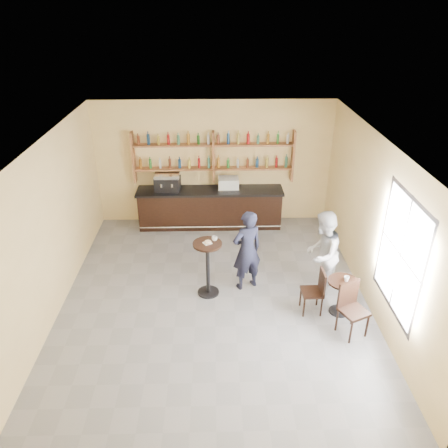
{
  "coord_description": "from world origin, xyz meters",
  "views": [
    {
      "loc": [
        0.01,
        -7.1,
        5.4
      ],
      "look_at": [
        0.2,
        0.8,
        1.25
      ],
      "focal_mm": 35.0,
      "sensor_mm": 36.0,
      "label": 1
    }
  ],
  "objects_px": {
    "pastry_case": "(228,184)",
    "chair_south": "(354,311)",
    "chair_west": "(312,292)",
    "patron_second": "(322,254)",
    "bar_counter": "(210,208)",
    "man_main": "(247,250)",
    "cafe_table": "(341,297)",
    "espresso_machine": "(167,182)",
    "pedestal_table": "(208,269)"
  },
  "relations": [
    {
      "from": "pedestal_table",
      "to": "pastry_case",
      "type": "bearing_deg",
      "value": 80.38
    },
    {
      "from": "bar_counter",
      "to": "patron_second",
      "type": "bearing_deg",
      "value": -53.25
    },
    {
      "from": "bar_counter",
      "to": "cafe_table",
      "type": "height_order",
      "value": "bar_counter"
    },
    {
      "from": "man_main",
      "to": "cafe_table",
      "type": "height_order",
      "value": "man_main"
    },
    {
      "from": "man_main",
      "to": "chair_west",
      "type": "bearing_deg",
      "value": 120.45
    },
    {
      "from": "pastry_case",
      "to": "patron_second",
      "type": "xyz_separation_m",
      "value": [
        1.74,
        -2.97,
        -0.27
      ]
    },
    {
      "from": "chair_west",
      "to": "patron_second",
      "type": "xyz_separation_m",
      "value": [
        0.29,
        0.64,
        0.44
      ]
    },
    {
      "from": "pastry_case",
      "to": "patron_second",
      "type": "distance_m",
      "value": 3.46
    },
    {
      "from": "chair_west",
      "to": "patron_second",
      "type": "bearing_deg",
      "value": 154.81
    },
    {
      "from": "cafe_table",
      "to": "chair_south",
      "type": "distance_m",
      "value": 0.62
    },
    {
      "from": "espresso_machine",
      "to": "chair_west",
      "type": "xyz_separation_m",
      "value": [
        3.0,
        -3.61,
        -0.78
      ]
    },
    {
      "from": "chair_south",
      "to": "patron_second",
      "type": "bearing_deg",
      "value": 78.25
    },
    {
      "from": "cafe_table",
      "to": "patron_second",
      "type": "bearing_deg",
      "value": 111.0
    },
    {
      "from": "espresso_machine",
      "to": "pastry_case",
      "type": "distance_m",
      "value": 1.54
    },
    {
      "from": "pastry_case",
      "to": "pedestal_table",
      "type": "height_order",
      "value": "pastry_case"
    },
    {
      "from": "pastry_case",
      "to": "man_main",
      "type": "bearing_deg",
      "value": -93.88
    },
    {
      "from": "espresso_machine",
      "to": "pedestal_table",
      "type": "height_order",
      "value": "espresso_machine"
    },
    {
      "from": "pastry_case",
      "to": "chair_south",
      "type": "relative_size",
      "value": 0.53
    },
    {
      "from": "man_main",
      "to": "chair_west",
      "type": "height_order",
      "value": "man_main"
    },
    {
      "from": "pedestal_table",
      "to": "chair_west",
      "type": "distance_m",
      "value": 2.07
    },
    {
      "from": "bar_counter",
      "to": "espresso_machine",
      "type": "xyz_separation_m",
      "value": [
        -1.07,
        0.0,
        0.73
      ]
    },
    {
      "from": "pedestal_table",
      "to": "man_main",
      "type": "height_order",
      "value": "man_main"
    },
    {
      "from": "bar_counter",
      "to": "pastry_case",
      "type": "distance_m",
      "value": 0.82
    },
    {
      "from": "chair_west",
      "to": "man_main",
      "type": "bearing_deg",
      "value": -126.18
    },
    {
      "from": "pastry_case",
      "to": "cafe_table",
      "type": "bearing_deg",
      "value": -70.83
    },
    {
      "from": "pastry_case",
      "to": "chair_west",
      "type": "xyz_separation_m",
      "value": [
        1.46,
        -3.61,
        -0.72
      ]
    },
    {
      "from": "pastry_case",
      "to": "espresso_machine",
      "type": "bearing_deg",
      "value": 170.4
    },
    {
      "from": "chair_west",
      "to": "chair_south",
      "type": "bearing_deg",
      "value": 41.66
    },
    {
      "from": "pedestal_table",
      "to": "cafe_table",
      "type": "height_order",
      "value": "pedestal_table"
    },
    {
      "from": "bar_counter",
      "to": "cafe_table",
      "type": "distance_m",
      "value": 4.42
    },
    {
      "from": "espresso_machine",
      "to": "pedestal_table",
      "type": "distance_m",
      "value": 3.23
    },
    {
      "from": "man_main",
      "to": "cafe_table",
      "type": "xyz_separation_m",
      "value": [
        1.73,
        -0.88,
        -0.51
      ]
    },
    {
      "from": "man_main",
      "to": "patron_second",
      "type": "xyz_separation_m",
      "value": [
        1.47,
        -0.19,
        0.02
      ]
    },
    {
      "from": "bar_counter",
      "to": "pastry_case",
      "type": "bearing_deg",
      "value": 0.0
    },
    {
      "from": "bar_counter",
      "to": "chair_south",
      "type": "distance_m",
      "value": 4.95
    },
    {
      "from": "pastry_case",
      "to": "chair_west",
      "type": "bearing_deg",
      "value": -77.59
    },
    {
      "from": "patron_second",
      "to": "pastry_case",
      "type": "bearing_deg",
      "value": -120.23
    },
    {
      "from": "chair_west",
      "to": "chair_south",
      "type": "xyz_separation_m",
      "value": [
        0.6,
        -0.65,
        0.05
      ]
    },
    {
      "from": "cafe_table",
      "to": "bar_counter",
      "type": "bearing_deg",
      "value": 124.16
    },
    {
      "from": "cafe_table",
      "to": "man_main",
      "type": "bearing_deg",
      "value": 153.02
    },
    {
      "from": "espresso_machine",
      "to": "cafe_table",
      "type": "xyz_separation_m",
      "value": [
        3.55,
        -3.66,
        -0.87
      ]
    },
    {
      "from": "bar_counter",
      "to": "pastry_case",
      "type": "height_order",
      "value": "pastry_case"
    },
    {
      "from": "bar_counter",
      "to": "chair_west",
      "type": "height_order",
      "value": "bar_counter"
    },
    {
      "from": "espresso_machine",
      "to": "man_main",
      "type": "bearing_deg",
      "value": -50.25
    },
    {
      "from": "man_main",
      "to": "chair_west",
      "type": "xyz_separation_m",
      "value": [
        1.18,
        -0.83,
        -0.42
      ]
    },
    {
      "from": "chair_south",
      "to": "patron_second",
      "type": "distance_m",
      "value": 1.38
    },
    {
      "from": "chair_south",
      "to": "espresso_machine",
      "type": "bearing_deg",
      "value": 104.74
    },
    {
      "from": "pedestal_table",
      "to": "chair_south",
      "type": "bearing_deg",
      "value": -26.31
    },
    {
      "from": "pedestal_table",
      "to": "patron_second",
      "type": "relative_size",
      "value": 0.66
    },
    {
      "from": "chair_west",
      "to": "bar_counter",
      "type": "bearing_deg",
      "value": -152.87
    }
  ]
}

